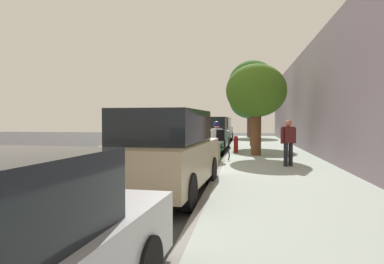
# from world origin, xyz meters

# --- Properties ---
(ground) EXTENTS (67.59, 67.59, 0.00)m
(ground) POSITION_xyz_m (0.00, 0.00, 0.00)
(ground) COLOR #363636
(sidewalk) EXTENTS (3.91, 42.24, 0.15)m
(sidewalk) POSITION_xyz_m (3.89, 0.00, 0.08)
(sidewalk) COLOR #9EAA9F
(sidewalk) RESTS_ON ground
(curb_edge) EXTENTS (0.16, 42.24, 0.15)m
(curb_edge) POSITION_xyz_m (1.85, 0.00, 0.08)
(curb_edge) COLOR gray
(curb_edge) RESTS_ON ground
(lane_stripe_centre) EXTENTS (0.14, 40.00, 0.01)m
(lane_stripe_centre) POSITION_xyz_m (-3.10, -1.12, 0.00)
(lane_stripe_centre) COLOR white
(lane_stripe_centre) RESTS_ON ground
(lane_stripe_bike_edge) EXTENTS (0.12, 42.24, 0.01)m
(lane_stripe_bike_edge) POSITION_xyz_m (0.38, 0.00, 0.00)
(lane_stripe_bike_edge) COLOR white
(lane_stripe_bike_edge) RESTS_ON ground
(building_facade) EXTENTS (0.50, 42.24, 5.54)m
(building_facade) POSITION_xyz_m (6.09, 0.00, 2.77)
(building_facade) COLOR gray
(building_facade) RESTS_ON ground
(parked_suv_tan_second) EXTENTS (2.18, 4.80, 1.99)m
(parked_suv_tan_second) POSITION_xyz_m (0.83, -7.61, 1.03)
(parked_suv_tan_second) COLOR tan
(parked_suv_tan_second) RESTS_ON ground
(parked_pickup_green_mid) EXTENTS (2.13, 5.35, 1.95)m
(parked_pickup_green_mid) POSITION_xyz_m (0.79, 3.34, 0.90)
(parked_pickup_green_mid) COLOR #1E512D
(parked_pickup_green_mid) RESTS_ON ground
(parked_suv_grey_far) EXTENTS (2.10, 4.77, 1.99)m
(parked_suv_grey_far) POSITION_xyz_m (0.73, 12.62, 1.03)
(parked_suv_grey_far) COLOR slate
(parked_suv_grey_far) RESTS_ON ground
(bicycle_at_curb) EXTENTS (1.47, 0.97, 0.74)m
(bicycle_at_curb) POSITION_xyz_m (1.39, -1.13, 0.36)
(bicycle_at_curb) COLOR black
(bicycle_at_curb) RESTS_ON ground
(cyclist_with_backpack) EXTENTS (0.53, 0.55, 1.72)m
(cyclist_with_backpack) POSITION_xyz_m (1.61, -1.59, 1.05)
(cyclist_with_backpack) COLOR #C6B284
(cyclist_with_backpack) RESTS_ON ground
(street_tree_near_cyclist) EXTENTS (2.74, 2.74, 4.16)m
(street_tree_near_cyclist) POSITION_xyz_m (3.21, 0.62, 3.06)
(street_tree_near_cyclist) COLOR brown
(street_tree_near_cyclist) RESTS_ON sidewalk
(street_tree_mid_block) EXTENTS (3.06, 3.06, 5.39)m
(street_tree_mid_block) POSITION_xyz_m (3.21, 6.96, 4.02)
(street_tree_mid_block) COLOR #493631
(street_tree_mid_block) RESTS_ON sidewalk
(street_tree_far_end) EXTENTS (3.79, 3.79, 5.16)m
(street_tree_far_end) POSITION_xyz_m (3.21, 18.55, 3.61)
(street_tree_far_end) COLOR brown
(street_tree_far_end) RESTS_ON sidewalk
(pedestrian_on_phone) EXTENTS (0.55, 0.39, 1.61)m
(pedestrian_on_phone) POSITION_xyz_m (4.19, -3.14, 1.06)
(pedestrian_on_phone) COLOR black
(pedestrian_on_phone) RESTS_ON sidewalk
(fire_hydrant) EXTENTS (0.22, 0.22, 0.84)m
(fire_hydrant) POSITION_xyz_m (2.28, 1.82, 0.58)
(fire_hydrant) COLOR red
(fire_hydrant) RESTS_ON sidewalk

